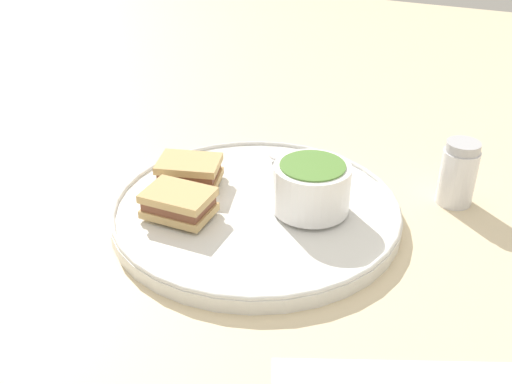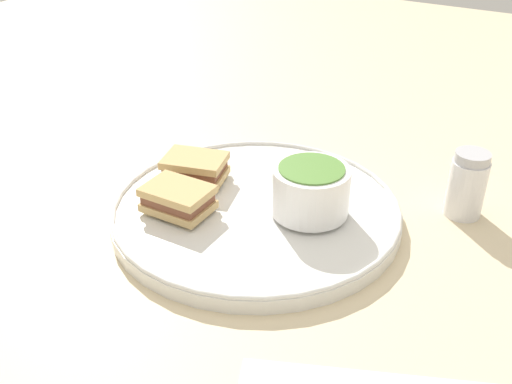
% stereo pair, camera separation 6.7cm
% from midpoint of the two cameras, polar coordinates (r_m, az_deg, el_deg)
% --- Properties ---
extents(ground_plane, '(2.40, 2.40, 0.00)m').
position_cam_midpoint_polar(ground_plane, '(0.73, 2.64, -2.56)').
color(ground_plane, beige).
extents(plate, '(0.35, 0.35, 0.02)m').
position_cam_midpoint_polar(plate, '(0.73, 2.66, -1.82)').
color(plate, white).
rests_on(plate, ground_plane).
extents(soup_bowl, '(0.09, 0.09, 0.06)m').
position_cam_midpoint_polar(soup_bowl, '(0.70, 8.00, 0.13)').
color(soup_bowl, white).
rests_on(soup_bowl, plate).
extents(spoon, '(0.05, 0.12, 0.01)m').
position_cam_midpoint_polar(spoon, '(0.81, 5.99, 2.88)').
color(spoon, silver).
rests_on(spoon, plate).
extents(sandwich_half_near, '(0.07, 0.09, 0.03)m').
position_cam_midpoint_polar(sandwich_half_near, '(0.77, -3.33, 2.28)').
color(sandwich_half_near, tan).
rests_on(sandwich_half_near, plate).
extents(sandwich_half_far, '(0.06, 0.08, 0.03)m').
position_cam_midpoint_polar(sandwich_half_far, '(0.70, -4.74, -0.69)').
color(sandwich_half_far, tan).
rests_on(sandwich_half_far, plate).
extents(salt_shaker, '(0.05, 0.05, 0.08)m').
position_cam_midpoint_polar(salt_shaker, '(0.77, 21.85, 0.59)').
color(salt_shaker, silver).
rests_on(salt_shaker, ground_plane).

